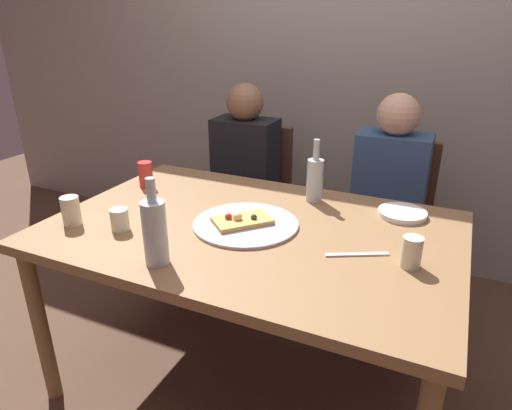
% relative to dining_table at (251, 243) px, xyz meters
% --- Properties ---
extents(ground_plane, '(8.00, 8.00, 0.00)m').
position_rel_dining_table_xyz_m(ground_plane, '(0.00, 0.00, -0.68)').
color(ground_plane, '#513828').
extents(back_wall, '(6.00, 0.10, 2.60)m').
position_rel_dining_table_xyz_m(back_wall, '(0.00, 1.41, 0.62)').
color(back_wall, gray).
rests_on(back_wall, ground_plane).
extents(dining_table, '(1.57, 1.03, 0.75)m').
position_rel_dining_table_xyz_m(dining_table, '(0.00, 0.00, 0.00)').
color(dining_table, olive).
rests_on(dining_table, ground_plane).
extents(pizza_tray, '(0.41, 0.41, 0.01)m').
position_rel_dining_table_xyz_m(pizza_tray, '(-0.02, -0.00, 0.08)').
color(pizza_tray, '#ADADB2').
rests_on(pizza_tray, dining_table).
extents(pizza_slice_last, '(0.24, 0.25, 0.05)m').
position_rel_dining_table_xyz_m(pizza_slice_last, '(-0.04, -0.01, 0.10)').
color(pizza_slice_last, tan).
rests_on(pizza_slice_last, pizza_tray).
extents(wine_bottle, '(0.07, 0.07, 0.28)m').
position_rel_dining_table_xyz_m(wine_bottle, '(0.14, 0.36, 0.17)').
color(wine_bottle, '#B2BCC1').
rests_on(wine_bottle, dining_table).
extents(beer_bottle, '(0.08, 0.08, 0.30)m').
position_rel_dining_table_xyz_m(beer_bottle, '(-0.16, -0.38, 0.19)').
color(beer_bottle, '#B2BCC1').
rests_on(beer_bottle, dining_table).
extents(tumbler_near, '(0.07, 0.07, 0.11)m').
position_rel_dining_table_xyz_m(tumbler_near, '(-0.65, -0.28, 0.13)').
color(tumbler_near, beige).
rests_on(tumbler_near, dining_table).
extents(tumbler_far, '(0.07, 0.07, 0.09)m').
position_rel_dining_table_xyz_m(tumbler_far, '(-0.44, -0.24, 0.11)').
color(tumbler_far, beige).
rests_on(tumbler_far, dining_table).
extents(wine_glass, '(0.07, 0.07, 0.11)m').
position_rel_dining_table_xyz_m(wine_glass, '(0.60, -0.06, 0.12)').
color(wine_glass, beige).
rests_on(wine_glass, dining_table).
extents(soda_can, '(0.07, 0.07, 0.12)m').
position_rel_dining_table_xyz_m(soda_can, '(-0.65, 0.19, 0.13)').
color(soda_can, red).
rests_on(soda_can, dining_table).
extents(plate_stack, '(0.20, 0.20, 0.02)m').
position_rel_dining_table_xyz_m(plate_stack, '(0.52, 0.35, 0.08)').
color(plate_stack, white).
rests_on(plate_stack, dining_table).
extents(table_knife, '(0.20, 0.12, 0.01)m').
position_rel_dining_table_xyz_m(table_knife, '(0.43, -0.05, 0.07)').
color(table_knife, '#B7B7BC').
rests_on(table_knife, dining_table).
extents(chair_left, '(0.44, 0.44, 0.90)m').
position_rel_dining_table_xyz_m(chair_left, '(-0.44, 0.91, -0.17)').
color(chair_left, '#472D1E').
rests_on(chair_left, ground_plane).
extents(chair_right, '(0.44, 0.44, 0.90)m').
position_rel_dining_table_xyz_m(chair_right, '(0.39, 0.91, -0.17)').
color(chair_right, '#472D1E').
rests_on(chair_right, ground_plane).
extents(guest_in_sweater, '(0.36, 0.56, 1.17)m').
position_rel_dining_table_xyz_m(guest_in_sweater, '(-0.44, 0.76, -0.04)').
color(guest_in_sweater, black).
rests_on(guest_in_sweater, ground_plane).
extents(guest_in_beanie, '(0.36, 0.56, 1.17)m').
position_rel_dining_table_xyz_m(guest_in_beanie, '(0.39, 0.76, -0.04)').
color(guest_in_beanie, navy).
rests_on(guest_in_beanie, ground_plane).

